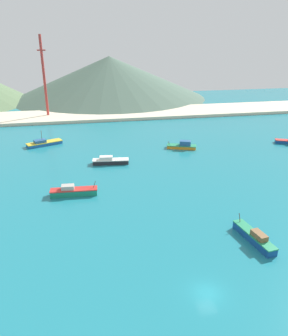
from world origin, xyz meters
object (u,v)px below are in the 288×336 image
Objects in this scene: fishing_boat_1 at (73,191)px; fishing_boat_2 at (183,146)px; fishing_boat_3 at (254,237)px; fishing_boat_7 at (110,161)px; radio_tower at (44,77)px; fishing_boat_0 at (44,143)px.

fishing_boat_2 is (33.35, 26.69, -0.00)m from fishing_boat_1.
fishing_boat_3 is at bearing -93.45° from fishing_boat_2.
fishing_boat_7 is 0.30× the size of radio_tower.
fishing_boat_1 is 42.72m from fishing_boat_2.
radio_tower reaches higher than fishing_boat_1.
fishing_boat_0 is at bearing 132.80° from fishing_boat_7.
fishing_boat_0 is 1.13× the size of fishing_boat_3.
radio_tower is at bearing 130.62° from fishing_boat_2.
fishing_boat_0 is at bearing 103.61° from fishing_boat_1.
fishing_boat_1 reaches higher than fishing_boat_2.
fishing_boat_1 is 38.75m from fishing_boat_3.
fishing_boat_0 is 1.22× the size of fishing_boat_2.
fishing_boat_2 is 0.92× the size of fishing_boat_3.
fishing_boat_7 is at bearing -159.08° from fishing_boat_2.
fishing_boat_7 is (9.86, 17.71, -0.06)m from fishing_boat_1.
fishing_boat_7 is (-23.49, -8.98, -0.06)m from fishing_boat_2.
fishing_boat_0 is 0.34× the size of radio_tower.
radio_tower is (-10.49, 77.81, 16.08)m from fishing_boat_1.
radio_tower is at bearing 108.70° from fishing_boat_7.
fishing_boat_1 reaches higher than fishing_boat_3.
fishing_boat_1 is 1.10× the size of fishing_boat_2.
fishing_boat_0 is 44.23m from fishing_boat_2.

